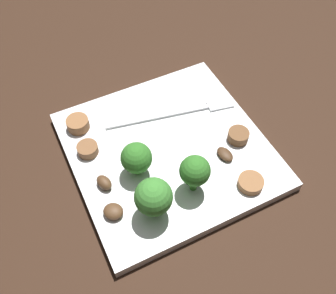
{
  "coord_description": "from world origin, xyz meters",
  "views": [
    {
      "loc": [
        -0.13,
        -0.26,
        0.41
      ],
      "look_at": [
        0.0,
        0.0,
        0.01
      ],
      "focal_mm": 40.57,
      "sensor_mm": 36.0,
      "label": 1
    }
  ],
  "objects_px": {
    "broccoli_floret_2": "(154,197)",
    "sausage_slice_2": "(78,124)",
    "sausage_slice_1": "(238,136)",
    "mushroom_4": "(225,154)",
    "fork": "(180,112)",
    "sausage_slice_0": "(88,149)",
    "mushroom_2": "(104,183)",
    "mushroom_0": "(113,211)",
    "plate": "(168,150)",
    "sausage_slice_3": "(251,183)",
    "broccoli_floret_0": "(198,170)",
    "broccoli_floret_1": "(136,158)"
  },
  "relations": [
    {
      "from": "broccoli_floret_2",
      "to": "sausage_slice_2",
      "type": "relative_size",
      "value": 1.97
    },
    {
      "from": "sausage_slice_2",
      "to": "sausage_slice_3",
      "type": "bearing_deg",
      "value": -48.56
    },
    {
      "from": "sausage_slice_1",
      "to": "mushroom_0",
      "type": "bearing_deg",
      "value": -171.15
    },
    {
      "from": "sausage_slice_3",
      "to": "mushroom_0",
      "type": "height_order",
      "value": "mushroom_0"
    },
    {
      "from": "broccoli_floret_0",
      "to": "mushroom_4",
      "type": "xyz_separation_m",
      "value": [
        0.05,
        0.02,
        -0.03
      ]
    },
    {
      "from": "sausage_slice_3",
      "to": "broccoli_floret_1",
      "type": "bearing_deg",
      "value": 145.81
    },
    {
      "from": "broccoli_floret_2",
      "to": "sausage_slice_2",
      "type": "bearing_deg",
      "value": 103.28
    },
    {
      "from": "plate",
      "to": "fork",
      "type": "xyz_separation_m",
      "value": [
        0.04,
        0.04,
        0.01
      ]
    },
    {
      "from": "broccoli_floret_2",
      "to": "mushroom_4",
      "type": "height_order",
      "value": "broccoli_floret_2"
    },
    {
      "from": "sausage_slice_1",
      "to": "mushroom_4",
      "type": "relative_size",
      "value": 1.1
    },
    {
      "from": "broccoli_floret_0",
      "to": "mushroom_0",
      "type": "bearing_deg",
      "value": 174.29
    },
    {
      "from": "plate",
      "to": "mushroom_0",
      "type": "bearing_deg",
      "value": -149.44
    },
    {
      "from": "broccoli_floret_0",
      "to": "sausage_slice_1",
      "type": "xyz_separation_m",
      "value": [
        0.08,
        0.04,
        -0.03
      ]
    },
    {
      "from": "broccoli_floret_0",
      "to": "sausage_slice_3",
      "type": "height_order",
      "value": "broccoli_floret_0"
    },
    {
      "from": "sausage_slice_2",
      "to": "mushroom_0",
      "type": "height_order",
      "value": "sausage_slice_2"
    },
    {
      "from": "plate",
      "to": "mushroom_0",
      "type": "relative_size",
      "value": 10.45
    },
    {
      "from": "fork",
      "to": "sausage_slice_3",
      "type": "height_order",
      "value": "sausage_slice_3"
    },
    {
      "from": "broccoli_floret_1",
      "to": "mushroom_0",
      "type": "distance_m",
      "value": 0.07
    },
    {
      "from": "fork",
      "to": "mushroom_4",
      "type": "bearing_deg",
      "value": -67.88
    },
    {
      "from": "sausage_slice_1",
      "to": "mushroom_0",
      "type": "distance_m",
      "value": 0.19
    },
    {
      "from": "fork",
      "to": "sausage_slice_0",
      "type": "distance_m",
      "value": 0.14
    },
    {
      "from": "sausage_slice_2",
      "to": "sausage_slice_3",
      "type": "height_order",
      "value": "sausage_slice_2"
    },
    {
      "from": "sausage_slice_0",
      "to": "sausage_slice_1",
      "type": "relative_size",
      "value": 0.97
    },
    {
      "from": "plate",
      "to": "mushroom_4",
      "type": "bearing_deg",
      "value": -37.6
    },
    {
      "from": "fork",
      "to": "mushroom_0",
      "type": "distance_m",
      "value": 0.17
    },
    {
      "from": "broccoli_floret_0",
      "to": "sausage_slice_1",
      "type": "relative_size",
      "value": 2.05
    },
    {
      "from": "sausage_slice_1",
      "to": "fork",
      "type": "bearing_deg",
      "value": 122.53
    },
    {
      "from": "sausage_slice_2",
      "to": "mushroom_4",
      "type": "bearing_deg",
      "value": -40.07
    },
    {
      "from": "broccoli_floret_2",
      "to": "mushroom_4",
      "type": "xyz_separation_m",
      "value": [
        0.11,
        0.03,
        -0.03
      ]
    },
    {
      "from": "broccoli_floret_2",
      "to": "sausage_slice_0",
      "type": "bearing_deg",
      "value": 109.01
    },
    {
      "from": "sausage_slice_2",
      "to": "mushroom_0",
      "type": "xyz_separation_m",
      "value": [
        -0.0,
        -0.14,
        -0.0
      ]
    },
    {
      "from": "sausage_slice_0",
      "to": "sausage_slice_3",
      "type": "xyz_separation_m",
      "value": [
        0.16,
        -0.13,
        -0.0
      ]
    },
    {
      "from": "plate",
      "to": "sausage_slice_3",
      "type": "xyz_separation_m",
      "value": [
        0.06,
        -0.09,
        0.01
      ]
    },
    {
      "from": "plate",
      "to": "broccoli_floret_2",
      "type": "distance_m",
      "value": 0.1
    },
    {
      "from": "fork",
      "to": "broccoli_floret_2",
      "type": "distance_m",
      "value": 0.16
    },
    {
      "from": "broccoli_floret_1",
      "to": "sausage_slice_3",
      "type": "bearing_deg",
      "value": -34.19
    },
    {
      "from": "broccoli_floret_2",
      "to": "mushroom_2",
      "type": "height_order",
      "value": "broccoli_floret_2"
    },
    {
      "from": "fork",
      "to": "sausage_slice_2",
      "type": "distance_m",
      "value": 0.14
    },
    {
      "from": "sausage_slice_3",
      "to": "plate",
      "type": "bearing_deg",
      "value": 123.77
    },
    {
      "from": "broccoli_floret_1",
      "to": "broccoli_floret_2",
      "type": "bearing_deg",
      "value": -95.14
    },
    {
      "from": "plate",
      "to": "broccoli_floret_0",
      "type": "xyz_separation_m",
      "value": [
        0.0,
        -0.07,
        0.04
      ]
    },
    {
      "from": "sausage_slice_3",
      "to": "broccoli_floret_2",
      "type": "bearing_deg",
      "value": 171.46
    },
    {
      "from": "mushroom_2",
      "to": "mushroom_4",
      "type": "xyz_separation_m",
      "value": [
        0.15,
        -0.03,
        -0.0
      ]
    },
    {
      "from": "sausage_slice_3",
      "to": "sausage_slice_0",
      "type": "bearing_deg",
      "value": 140.03
    },
    {
      "from": "broccoli_floret_0",
      "to": "mushroom_2",
      "type": "relative_size",
      "value": 2.48
    },
    {
      "from": "broccoli_floret_2",
      "to": "mushroom_2",
      "type": "distance_m",
      "value": 0.08
    },
    {
      "from": "broccoli_floret_1",
      "to": "broccoli_floret_2",
      "type": "relative_size",
      "value": 0.84
    },
    {
      "from": "sausage_slice_0",
      "to": "mushroom_4",
      "type": "height_order",
      "value": "sausage_slice_0"
    },
    {
      "from": "sausage_slice_3",
      "to": "mushroom_0",
      "type": "distance_m",
      "value": 0.17
    },
    {
      "from": "broccoli_floret_2",
      "to": "mushroom_0",
      "type": "xyz_separation_m",
      "value": [
        -0.04,
        0.02,
        -0.03
      ]
    }
  ]
}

